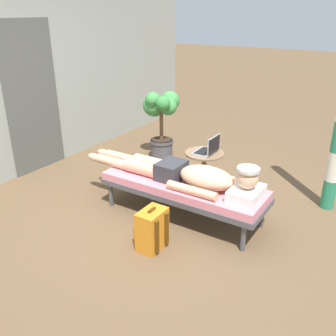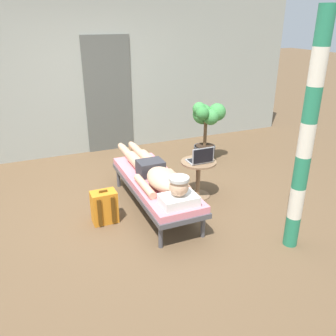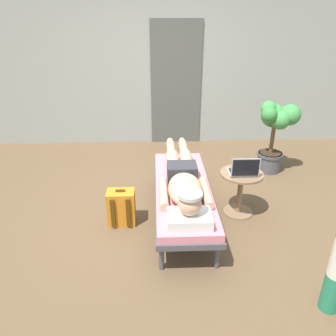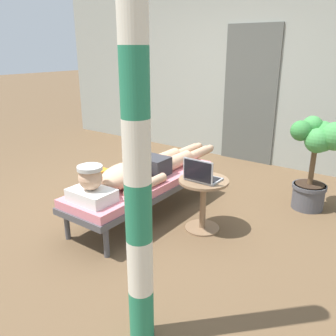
% 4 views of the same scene
% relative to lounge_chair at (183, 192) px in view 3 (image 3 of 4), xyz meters
% --- Properties ---
extents(ground_plane, '(40.00, 40.00, 0.00)m').
position_rel_lounge_chair_xyz_m(ground_plane, '(-0.22, 0.17, -0.35)').
color(ground_plane, brown).
extents(house_wall_back, '(7.60, 0.20, 2.70)m').
position_rel_lounge_chair_xyz_m(house_wall_back, '(0.00, 2.55, 1.00)').
color(house_wall_back, '#999E93').
rests_on(house_wall_back, ground).
extents(house_door_panel, '(0.84, 0.03, 2.04)m').
position_rel_lounge_chair_xyz_m(house_door_panel, '(0.07, 2.44, 0.67)').
color(house_door_panel, '#545651').
rests_on(house_door_panel, ground).
extents(lounge_chair, '(0.62, 1.84, 0.42)m').
position_rel_lounge_chair_xyz_m(lounge_chair, '(0.00, 0.00, 0.00)').
color(lounge_chair, '#4C4C51').
rests_on(lounge_chair, ground).
extents(person_reclining, '(0.53, 2.17, 0.33)m').
position_rel_lounge_chair_xyz_m(person_reclining, '(0.00, -0.05, 0.17)').
color(person_reclining, white).
rests_on(person_reclining, lounge_chair).
extents(side_table, '(0.48, 0.48, 0.52)m').
position_rel_lounge_chair_xyz_m(side_table, '(0.67, 0.09, 0.01)').
color(side_table, '#8C6B4C').
rests_on(side_table, ground).
extents(laptop, '(0.31, 0.24, 0.23)m').
position_rel_lounge_chair_xyz_m(laptop, '(0.67, 0.04, 0.24)').
color(laptop, '#A5A8AD').
rests_on(laptop, side_table).
extents(backpack, '(0.30, 0.26, 0.42)m').
position_rel_lounge_chair_xyz_m(backpack, '(-0.68, -0.06, -0.15)').
color(backpack, orange).
rests_on(backpack, ground).
extents(potted_plant, '(0.57, 0.54, 1.02)m').
position_rel_lounge_chair_xyz_m(potted_plant, '(1.40, 1.22, 0.30)').
color(potted_plant, '#4C4C51').
rests_on(potted_plant, ground).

